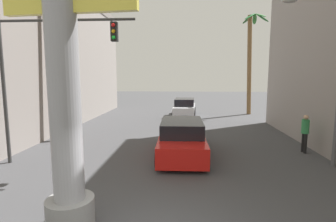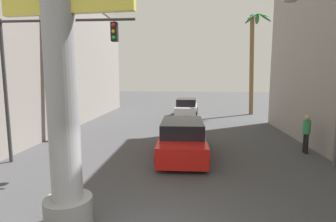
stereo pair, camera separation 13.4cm
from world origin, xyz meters
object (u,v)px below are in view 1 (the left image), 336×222
(street_lamp, at_px, (331,64))
(neon_sign_pole, at_px, (60,7))
(palm_tree_mid_left, at_px, (50,34))
(palm_tree_far_right, at_px, (250,57))
(pedestrian_mid_right, at_px, (305,131))
(car_far, at_px, (185,108))
(traffic_light_mast, at_px, (43,62))
(car_lead, at_px, (182,138))

(street_lamp, bearing_deg, neon_sign_pole, -149.55)
(palm_tree_mid_left, distance_m, palm_tree_far_right, 16.59)
(street_lamp, height_order, pedestrian_mid_right, street_lamp)
(palm_tree_far_right, distance_m, pedestrian_mid_right, 12.72)
(neon_sign_pole, height_order, street_lamp, neon_sign_pole)
(palm_tree_mid_left, xyz_separation_m, pedestrian_mid_right, (12.68, -1.62, -4.69))
(neon_sign_pole, bearing_deg, car_far, 81.59)
(car_far, height_order, palm_tree_mid_left, palm_tree_mid_left)
(traffic_light_mast, xyz_separation_m, palm_tree_mid_left, (-1.69, 3.92, 1.66))
(palm_tree_mid_left, height_order, pedestrian_mid_right, palm_tree_mid_left)
(palm_tree_mid_left, bearing_deg, street_lamp, -15.35)
(neon_sign_pole, height_order, car_far, neon_sign_pole)
(palm_tree_far_right, bearing_deg, traffic_light_mast, -128.04)
(pedestrian_mid_right, bearing_deg, traffic_light_mast, -168.18)
(palm_tree_far_right, bearing_deg, car_lead, -114.79)
(neon_sign_pole, height_order, palm_tree_far_right, neon_sign_pole)
(street_lamp, bearing_deg, car_far, 113.92)
(traffic_light_mast, bearing_deg, palm_tree_mid_left, 113.33)
(car_lead, xyz_separation_m, pedestrian_mid_right, (5.65, 0.68, 0.30))
(car_lead, distance_m, car_far, 11.32)
(palm_tree_far_right, bearing_deg, neon_sign_pole, -114.19)
(car_far, xyz_separation_m, pedestrian_mid_right, (5.60, -10.64, 0.30))
(car_lead, relative_size, palm_tree_mid_left, 0.54)
(car_lead, height_order, pedestrian_mid_right, pedestrian_mid_right)
(palm_tree_mid_left, bearing_deg, neon_sign_pole, -61.12)
(car_far, bearing_deg, traffic_light_mast, -112.63)
(car_far, bearing_deg, palm_tree_mid_left, -128.14)
(traffic_light_mast, bearing_deg, palm_tree_far_right, 51.96)
(traffic_light_mast, bearing_deg, car_lead, 16.84)
(pedestrian_mid_right, bearing_deg, street_lamp, -91.86)
(street_lamp, xyz_separation_m, car_far, (-5.54, 12.49, -3.26))
(car_lead, distance_m, pedestrian_mid_right, 5.70)
(neon_sign_pole, height_order, traffic_light_mast, neon_sign_pole)
(neon_sign_pole, bearing_deg, palm_tree_far_right, 65.81)
(car_lead, bearing_deg, neon_sign_pole, -112.89)
(street_lamp, bearing_deg, car_lead, 168.24)
(palm_tree_far_right, bearing_deg, car_far, -166.53)
(street_lamp, bearing_deg, palm_tree_mid_left, 164.65)
(street_lamp, distance_m, car_lead, 6.57)
(palm_tree_mid_left, bearing_deg, car_far, 51.86)
(car_lead, distance_m, palm_tree_mid_left, 8.92)
(neon_sign_pole, height_order, pedestrian_mid_right, neon_sign_pole)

